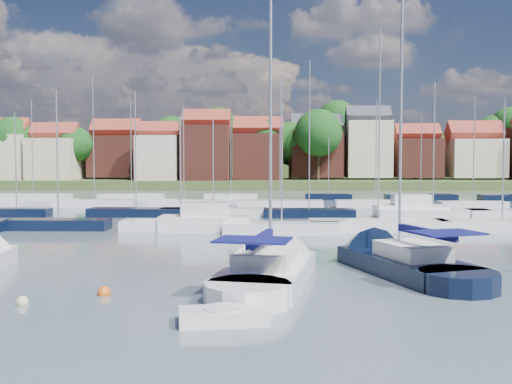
{
  "coord_description": "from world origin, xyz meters",
  "views": [
    {
      "loc": [
        -0.01,
        -24.09,
        5.37
      ],
      "look_at": [
        -1.16,
        14.0,
        3.38
      ],
      "focal_mm": 40.0,
      "sensor_mm": 36.0,
      "label": 1
    }
  ],
  "objects": [
    {
      "name": "tender",
      "position": [
        -1.65,
        -5.41,
        0.25
      ],
      "size": [
        3.15,
        1.87,
        0.64
      ],
      "rotation": [
        0.0,
        0.0,
        0.18
      ],
      "color": "silver",
      "rests_on": "ground"
    },
    {
      "name": "sailboat_centre",
      "position": [
        0.06,
        2.72,
        0.35
      ],
      "size": [
        5.58,
        13.15,
        17.27
      ],
      "rotation": [
        0.0,
        0.0,
        1.39
      ],
      "color": "silver",
      "rests_on": "ground"
    },
    {
      "name": "ground",
      "position": [
        0.0,
        40.0,
        0.0
      ],
      "size": [
        260.0,
        260.0,
        0.0
      ],
      "primitive_type": "plane",
      "color": "#4E606A",
      "rests_on": "ground"
    },
    {
      "name": "buoy_b",
      "position": [
        -9.47,
        -3.13,
        0.0
      ],
      "size": [
        0.46,
        0.46,
        0.46
      ],
      "primitive_type": "sphere",
      "color": "beige",
      "rests_on": "ground"
    },
    {
      "name": "sailboat_navy",
      "position": [
        5.82,
        4.95,
        0.35
      ],
      "size": [
        7.36,
        13.01,
        17.43
      ],
      "rotation": [
        0.0,
        0.0,
        1.91
      ],
      "color": "black",
      "rests_on": "ground"
    },
    {
      "name": "buoy_e",
      "position": [
        6.27,
        6.27,
        0.0
      ],
      "size": [
        0.55,
        0.55,
        0.55
      ],
      "primitive_type": "sphere",
      "color": "#D85914",
      "rests_on": "ground"
    },
    {
      "name": "marina_field",
      "position": [
        1.91,
        35.15,
        0.43
      ],
      "size": [
        79.62,
        41.41,
        15.93
      ],
      "color": "silver",
      "rests_on": "ground"
    },
    {
      "name": "far_shore_town",
      "position": [
        2.23,
        132.67,
        4.61
      ],
      "size": [
        212.46,
        90.0,
        22.27
      ],
      "color": "#414D26",
      "rests_on": "ground"
    },
    {
      "name": "buoy_d",
      "position": [
        -0.46,
        -2.07,
        0.0
      ],
      "size": [
        0.46,
        0.46,
        0.46
      ],
      "primitive_type": "sphere",
      "color": "beige",
      "rests_on": "ground"
    },
    {
      "name": "buoy_c",
      "position": [
        -6.85,
        -1.5,
        0.0
      ],
      "size": [
        0.53,
        0.53,
        0.53
      ],
      "primitive_type": "sphere",
      "color": "#D85914",
      "rests_on": "ground"
    }
  ]
}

